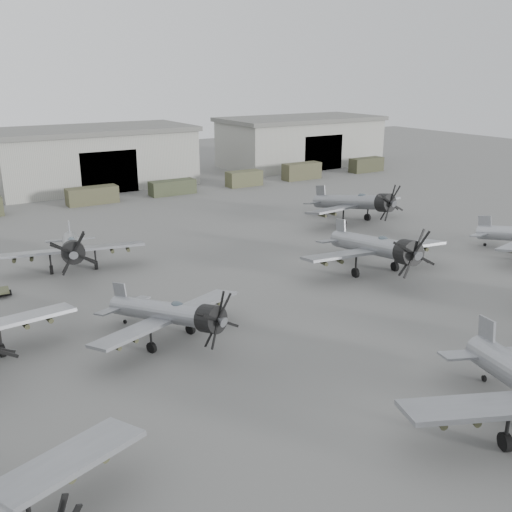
{
  "coord_description": "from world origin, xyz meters",
  "views": [
    {
      "loc": [
        -24.55,
        -23.32,
        16.54
      ],
      "look_at": [
        -1.74,
        13.37,
        2.5
      ],
      "focal_mm": 40.0,
      "sensor_mm": 36.0,
      "label": 1
    }
  ],
  "objects": [
    {
      "name": "support_truck_5",
      "position": [
        18.92,
        50.0,
        1.14
      ],
      "size": [
        5.44,
        2.2,
        2.28
      ],
      "primitive_type": "cube",
      "color": "#494A30",
      "rests_on": "ground"
    },
    {
      "name": "support_truck_6",
      "position": [
        29.64,
        50.0,
        1.31
      ],
      "size": [
        6.41,
        2.2,
        2.62
      ],
      "primitive_type": "cube",
      "color": "#45442D",
      "rests_on": "ground"
    },
    {
      "name": "aircraft_far_0",
      "position": [
        -13.37,
        24.46,
        2.24
      ],
      "size": [
        12.38,
        11.14,
        4.92
      ],
      "rotation": [
        0.0,
        0.0,
        -0.22
      ],
      "color": "#93969B",
      "rests_on": "ground"
    },
    {
      "name": "aircraft_far_1",
      "position": [
        18.41,
        24.12,
        2.42
      ],
      "size": [
        13.37,
        12.03,
        5.32
      ],
      "rotation": [
        0.0,
        0.0,
        0.1
      ],
      "color": "gray",
      "rests_on": "ground"
    },
    {
      "name": "support_truck_3",
      "position": [
        -4.14,
        50.0,
        1.11
      ],
      "size": [
        6.55,
        2.2,
        2.22
      ],
      "primitive_type": "cube",
      "color": "#44432C",
      "rests_on": "ground"
    },
    {
      "name": "aircraft_mid_1",
      "position": [
        -11.69,
        7.4,
        2.04
      ],
      "size": [
        11.14,
        10.05,
        4.49
      ],
      "rotation": [
        0.0,
        0.0,
        0.34
      ],
      "color": "gray",
      "rests_on": "ground"
    },
    {
      "name": "hangar_right",
      "position": [
        38.0,
        61.96,
        4.37
      ],
      "size": [
        29.0,
        14.8,
        8.7
      ],
      "color": "#9A9990",
      "rests_on": "ground"
    },
    {
      "name": "ground",
      "position": [
        0.0,
        0.0,
        0.0
      ],
      "size": [
        220.0,
        220.0,
        0.0
      ],
      "primitive_type": "plane",
      "color": "#5F5F5D",
      "rests_on": "ground"
    },
    {
      "name": "hangar_center",
      "position": [
        0.0,
        61.96,
        4.37
      ],
      "size": [
        29.0,
        14.8,
        8.7
      ],
      "color": "#9A9990",
      "rests_on": "ground"
    },
    {
      "name": "aircraft_mid_2",
      "position": [
        8.38,
        10.18,
        2.42
      ],
      "size": [
        13.41,
        12.07,
        5.32
      ],
      "rotation": [
        0.0,
        0.0,
        -0.15
      ],
      "color": "gray",
      "rests_on": "ground"
    },
    {
      "name": "support_truck_4",
      "position": [
        7.2,
        50.0,
        1.0
      ],
      "size": [
        6.49,
        2.2,
        2.0
      ],
      "primitive_type": "cube",
      "color": "#383E29",
      "rests_on": "ground"
    },
    {
      "name": "support_truck_7",
      "position": [
        43.43,
        50.0,
        1.19
      ],
      "size": [
        6.19,
        2.2,
        2.38
      ],
      "primitive_type": "cube",
      "color": "#383925",
      "rests_on": "ground"
    }
  ]
}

